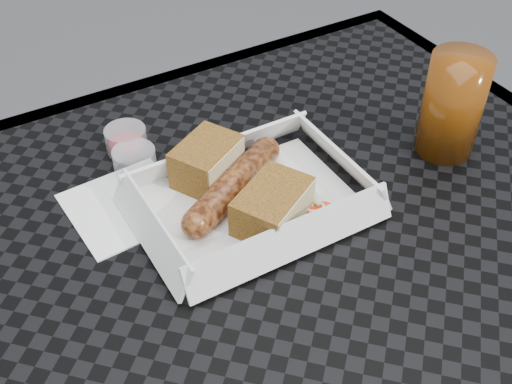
% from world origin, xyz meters
% --- Properties ---
extents(patio_table, '(0.80, 0.80, 0.74)m').
position_xyz_m(patio_table, '(0.00, 0.00, 0.67)').
color(patio_table, black).
rests_on(patio_table, ground).
extents(food_tray, '(0.22, 0.15, 0.00)m').
position_xyz_m(food_tray, '(-0.02, 0.09, 0.75)').
color(food_tray, white).
rests_on(food_tray, patio_table).
extents(bratwurst, '(0.16, 0.10, 0.03)m').
position_xyz_m(bratwurst, '(-0.03, 0.11, 0.77)').
color(bratwurst, brown).
rests_on(bratwurst, food_tray).
extents(bread_near, '(0.09, 0.08, 0.05)m').
position_xyz_m(bread_near, '(-0.05, 0.16, 0.77)').
color(bread_near, brown).
rests_on(bread_near, food_tray).
extents(bread_far, '(0.10, 0.09, 0.04)m').
position_xyz_m(bread_far, '(-0.02, 0.06, 0.77)').
color(bread_far, brown).
rests_on(bread_far, food_tray).
extents(veg_garnish, '(0.03, 0.03, 0.00)m').
position_xyz_m(veg_garnish, '(0.03, 0.05, 0.75)').
color(veg_garnish, '#FF3B0B').
rests_on(veg_garnish, food_tray).
extents(napkin, '(0.13, 0.13, 0.00)m').
position_xyz_m(napkin, '(-0.14, 0.16, 0.75)').
color(napkin, white).
rests_on(napkin, patio_table).
extents(condiment_cup_sauce, '(0.05, 0.05, 0.03)m').
position_xyz_m(condiment_cup_sauce, '(-0.10, 0.26, 0.76)').
color(condiment_cup_sauce, maroon).
rests_on(condiment_cup_sauce, patio_table).
extents(condiment_cup_empty, '(0.05, 0.05, 0.03)m').
position_xyz_m(condiment_cup_empty, '(-0.11, 0.21, 0.76)').
color(condiment_cup_empty, silver).
rests_on(condiment_cup_empty, patio_table).
extents(drink_glass, '(0.07, 0.07, 0.13)m').
position_xyz_m(drink_glass, '(0.23, 0.07, 0.81)').
color(drink_glass, '#5C2B07').
rests_on(drink_glass, patio_table).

